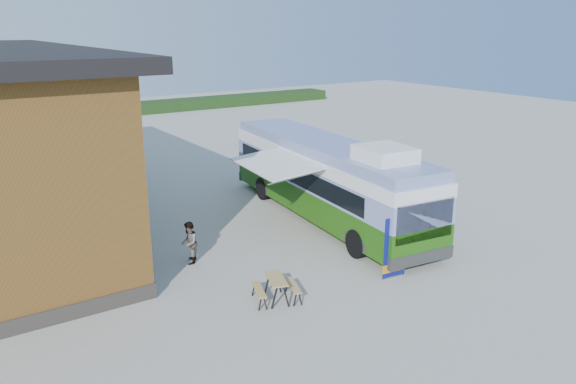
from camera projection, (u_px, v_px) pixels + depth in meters
ground at (319, 253)px, 21.34m from camera, size 100.00×100.00×0.00m
hedge at (156, 107)px, 55.78m from camera, size 40.00×3.00×1.00m
bus at (326, 177)px, 24.66m from camera, size 4.15×13.42×4.06m
awning at (283, 160)px, 23.23m from camera, size 3.21×4.68×0.53m
banner at (395, 253)px, 19.12m from camera, size 0.95×0.25×2.18m
picnic_table at (276, 284)px, 17.54m from camera, size 1.67×1.58×0.77m
person_a at (128, 190)px, 26.33m from camera, size 0.77×0.61×1.84m
person_b at (189, 243)px, 20.27m from camera, size 0.90×0.96×1.57m
slurry_tanker at (83, 173)px, 27.12m from camera, size 3.31×6.58×2.51m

